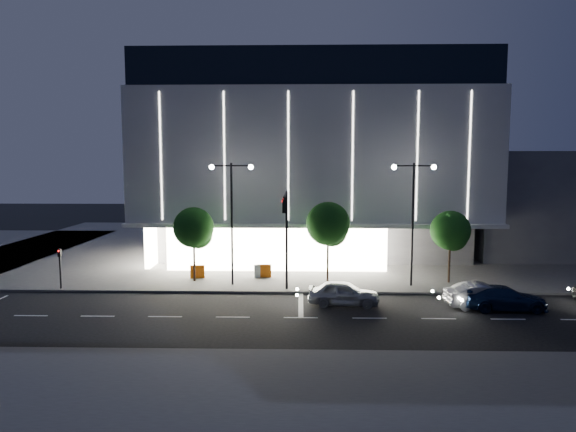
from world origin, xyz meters
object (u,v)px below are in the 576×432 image
(tree_mid, at_px, (328,226))
(barrier_a, at_px, (197,272))
(traffic_mast, at_px, (286,223))
(car_third, at_px, (504,298))
(ped_signal_far, at_px, (60,264))
(car_second, at_px, (484,296))
(tree_right, at_px, (451,233))
(barrier_c, at_px, (264,271))
(car_lead, at_px, (344,293))
(street_lamp_west, at_px, (232,205))
(tree_left, at_px, (194,230))
(barrier_d, at_px, (261,271))
(street_lamp_east, at_px, (413,206))

(tree_mid, xyz_separation_m, barrier_a, (-10.01, 0.96, -3.68))
(traffic_mast, relative_size, car_third, 1.39)
(ped_signal_far, relative_size, car_second, 0.64)
(tree_right, relative_size, car_second, 1.17)
(tree_mid, relative_size, barrier_c, 5.59)
(traffic_mast, distance_m, car_second, 13.33)
(traffic_mast, xyz_separation_m, car_lead, (3.72, -2.12, -4.26))
(tree_mid, bearing_deg, car_lead, -83.21)
(street_lamp_west, distance_m, ped_signal_far, 12.76)
(street_lamp_west, xyz_separation_m, tree_right, (16.03, 1.02, -2.07))
(barrier_a, bearing_deg, street_lamp_west, -44.00)
(tree_left, height_order, barrier_d, tree_left)
(barrier_a, bearing_deg, tree_left, -100.05)
(tree_left, bearing_deg, car_lead, -28.48)
(street_lamp_east, xyz_separation_m, barrier_d, (-11.08, 2.37, -5.31))
(street_lamp_east, height_order, tree_right, street_lamp_east)
(street_lamp_west, bearing_deg, barrier_a, 146.39)
(street_lamp_west, bearing_deg, barrier_c, 47.65)
(street_lamp_west, relative_size, barrier_c, 8.18)
(car_lead, relative_size, car_third, 0.89)
(tree_left, xyz_separation_m, tree_mid, (10.00, 0.00, 0.30))
(tree_left, bearing_deg, tree_mid, 0.00)
(ped_signal_far, distance_m, tree_left, 9.61)
(car_second, bearing_deg, traffic_mast, 74.49)
(tree_left, height_order, tree_mid, tree_mid)
(tree_left, xyz_separation_m, barrier_d, (4.89, 1.35, -3.38))
(car_second, bearing_deg, barrier_a, 65.68)
(car_lead, bearing_deg, barrier_a, 63.07)
(ped_signal_far, relative_size, car_lead, 0.66)
(barrier_c, bearing_deg, car_lead, -55.84)
(traffic_mast, height_order, tree_right, traffic_mast)
(street_lamp_west, xyz_separation_m, street_lamp_east, (13.00, 0.00, 0.00))
(street_lamp_west, relative_size, street_lamp_east, 1.00)
(ped_signal_far, distance_m, barrier_a, 9.75)
(street_lamp_east, relative_size, car_third, 1.77)
(tree_mid, xyz_separation_m, car_second, (9.35, -6.20, -3.56))
(traffic_mast, relative_size, ped_signal_far, 2.36)
(car_second, bearing_deg, street_lamp_east, 29.12)
(car_third, height_order, barrier_d, car_third)
(tree_right, xyz_separation_m, barrier_a, (-19.01, 0.96, -3.23))
(street_lamp_east, height_order, tree_left, street_lamp_east)
(car_lead, height_order, barrier_a, car_lead)
(car_lead, bearing_deg, street_lamp_east, -42.49)
(barrier_c, relative_size, barrier_d, 1.00)
(traffic_mast, height_order, barrier_c, traffic_mast)
(tree_mid, distance_m, barrier_a, 10.71)
(street_lamp_west, bearing_deg, street_lamp_east, 0.00)
(tree_mid, bearing_deg, tree_right, -0.00)
(barrier_d, bearing_deg, car_second, -45.42)
(traffic_mast, relative_size, tree_mid, 1.15)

